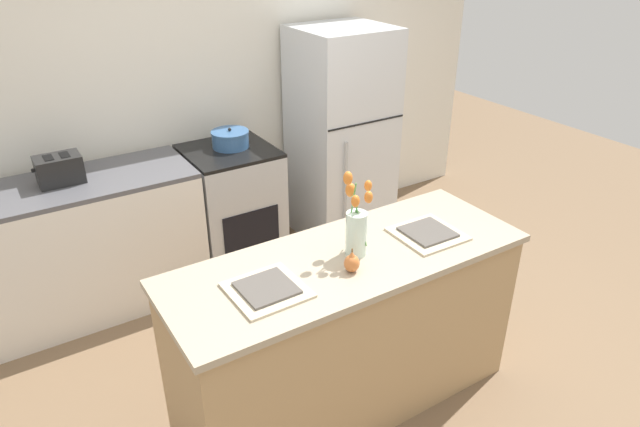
% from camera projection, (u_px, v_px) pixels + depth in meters
% --- Properties ---
extents(ground_plane, '(10.00, 10.00, 0.00)m').
position_uv_depth(ground_plane, '(344.00, 397.00, 3.13)').
color(ground_plane, brown).
extents(back_wall, '(5.20, 0.08, 2.70)m').
position_uv_depth(back_wall, '(187.00, 76.00, 4.01)').
color(back_wall, silver).
rests_on(back_wall, ground_plane).
extents(kitchen_island, '(1.80, 0.66, 0.91)m').
position_uv_depth(kitchen_island, '(346.00, 332.00, 2.92)').
color(kitchen_island, tan).
rests_on(kitchen_island, ground_plane).
extents(back_counter, '(1.68, 0.60, 0.91)m').
position_uv_depth(back_counter, '(66.00, 252.00, 3.62)').
color(back_counter, silver).
rests_on(back_counter, ground_plane).
extents(stove_range, '(0.60, 0.61, 0.91)m').
position_uv_depth(stove_range, '(233.00, 208.00, 4.17)').
color(stove_range, '#B2B5B7').
rests_on(stove_range, ground_plane).
extents(refrigerator, '(0.68, 0.67, 1.65)m').
position_uv_depth(refrigerator, '(341.00, 136.00, 4.45)').
color(refrigerator, silver).
rests_on(refrigerator, ground_plane).
extents(flower_vase, '(0.15, 0.16, 0.42)m').
position_uv_depth(flower_vase, '(356.00, 225.00, 2.67)').
color(flower_vase, silver).
rests_on(flower_vase, kitchen_island).
extents(pear_figurine, '(0.07, 0.07, 0.12)m').
position_uv_depth(pear_figurine, '(352.00, 262.00, 2.58)').
color(pear_figurine, '#C66B33').
rests_on(pear_figurine, kitchen_island).
extents(plate_setting_left, '(0.32, 0.32, 0.02)m').
position_uv_depth(plate_setting_left, '(267.00, 289.00, 2.45)').
color(plate_setting_left, beige).
rests_on(plate_setting_left, kitchen_island).
extents(plate_setting_right, '(0.32, 0.32, 0.02)m').
position_uv_depth(plate_setting_right, '(428.00, 233.00, 2.89)').
color(plate_setting_right, beige).
rests_on(plate_setting_right, kitchen_island).
extents(toaster, '(0.28, 0.18, 0.17)m').
position_uv_depth(toaster, '(59.00, 169.00, 3.42)').
color(toaster, black).
rests_on(toaster, back_counter).
extents(cooking_pot, '(0.26, 0.26, 0.14)m').
position_uv_depth(cooking_pot, '(230.00, 139.00, 3.97)').
color(cooking_pot, '#386093').
rests_on(cooking_pot, stove_range).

